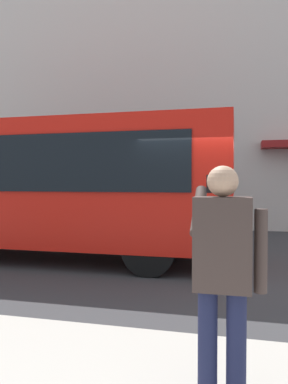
% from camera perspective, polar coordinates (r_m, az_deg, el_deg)
% --- Properties ---
extents(ground_plane, '(60.00, 60.00, 0.00)m').
position_cam_1_polar(ground_plane, '(7.58, 10.18, -11.70)').
color(ground_plane, '#38383A').
extents(building_facade_far, '(28.00, 1.55, 12.00)m').
position_cam_1_polar(building_facade_far, '(14.79, 12.14, 18.23)').
color(building_facade_far, beige).
rests_on(building_facade_far, ground_plane).
extents(red_bus, '(9.05, 2.54, 3.08)m').
position_cam_1_polar(red_bus, '(8.97, -16.74, 1.16)').
color(red_bus, red).
rests_on(red_bus, ground_plane).
extents(pedestrian_photographer, '(0.53, 0.52, 1.70)m').
position_cam_1_polar(pedestrian_photographer, '(2.75, 11.95, -10.98)').
color(pedestrian_photographer, '#1E2347').
rests_on(pedestrian_photographer, sidewalk_curb).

